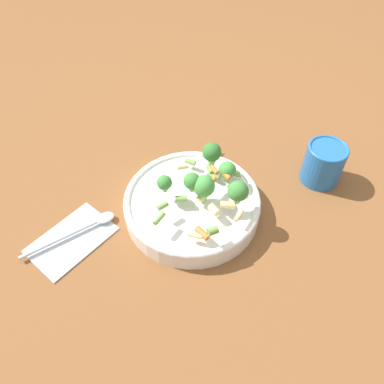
{
  "coord_description": "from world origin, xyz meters",
  "views": [
    {
      "loc": [
        0.31,
        0.36,
        0.6
      ],
      "look_at": [
        0.0,
        0.0,
        0.06
      ],
      "focal_mm": 35.0,
      "sensor_mm": 36.0,
      "label": 1
    }
  ],
  "objects": [
    {
      "name": "bowl",
      "position": [
        0.0,
        0.0,
        0.02
      ],
      "size": [
        0.27,
        0.27,
        0.05
      ],
      "color": "white",
      "rests_on": "ground_plane"
    },
    {
      "name": "napkin",
      "position": [
        0.22,
        -0.1,
        0.0
      ],
      "size": [
        0.17,
        0.12,
        0.01
      ],
      "color": "#B2BCC6",
      "rests_on": "ground_plane"
    },
    {
      "name": "pasta_salad",
      "position": [
        -0.03,
        0.02,
        0.09
      ],
      "size": [
        0.22,
        0.19,
        0.07
      ],
      "color": "#8CB766",
      "rests_on": "bowl"
    },
    {
      "name": "cup",
      "position": [
        -0.27,
        0.11,
        0.05
      ],
      "size": [
        0.08,
        0.08,
        0.09
      ],
      "color": "#2366B2",
      "rests_on": "ground_plane"
    },
    {
      "name": "spoon",
      "position": [
        0.19,
        -0.1,
        0.01
      ],
      "size": [
        0.19,
        0.04,
        0.01
      ],
      "rotation": [
        0.0,
        0.0,
        9.28
      ],
      "color": "silver",
      "rests_on": "napkin"
    },
    {
      "name": "ground_plane",
      "position": [
        0.0,
        0.0,
        0.0
      ],
      "size": [
        3.0,
        3.0,
        0.0
      ],
      "primitive_type": "plane",
      "color": "brown"
    }
  ]
}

